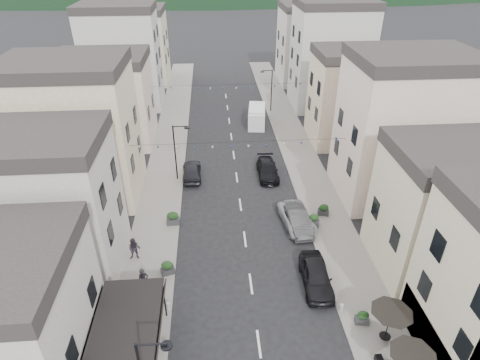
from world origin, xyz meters
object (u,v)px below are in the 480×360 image
(parked_car_a, at_px, (316,276))
(parked_car_e, at_px, (192,171))
(parked_car_b, at_px, (298,220))
(pedestrian_a, at_px, (144,280))
(parked_car_c, at_px, (297,219))
(parked_car_d, at_px, (268,170))
(pedestrian_b, at_px, (134,249))
(delivery_van, at_px, (257,115))

(parked_car_a, relative_size, parked_car_e, 1.05)
(parked_car_b, relative_size, pedestrian_a, 2.40)
(parked_car_a, relative_size, parked_car_c, 0.93)
(parked_car_c, xyz_separation_m, parked_car_d, (-1.38, 8.60, -0.01))
(parked_car_c, distance_m, pedestrian_b, 13.61)
(parked_car_c, height_order, delivery_van, delivery_van)
(parked_car_a, height_order, delivery_van, delivery_van)
(parked_car_b, distance_m, parked_car_d, 8.96)
(parked_car_a, bearing_deg, pedestrian_b, 166.62)
(delivery_van, bearing_deg, pedestrian_b, -108.25)
(parked_car_d, height_order, delivery_van, delivery_van)
(parked_car_e, distance_m, pedestrian_a, 15.80)
(delivery_van, distance_m, pedestrian_b, 28.13)
(parked_car_e, bearing_deg, pedestrian_a, 77.97)
(parked_car_d, bearing_deg, parked_car_e, 178.56)
(parked_car_b, height_order, parked_car_d, parked_car_b)
(pedestrian_a, bearing_deg, parked_car_b, 5.47)
(pedestrian_a, bearing_deg, parked_car_a, -23.57)
(parked_car_d, relative_size, delivery_van, 0.89)
(parked_car_d, bearing_deg, parked_car_b, -80.83)
(parked_car_e, xyz_separation_m, pedestrian_b, (-4.01, -12.12, 0.27))
(parked_car_e, xyz_separation_m, delivery_van, (8.18, 13.23, 0.47))
(parked_car_e, bearing_deg, parked_car_a, 118.74)
(delivery_van, relative_size, pedestrian_a, 2.86)
(parked_car_d, distance_m, delivery_van, 13.49)
(parked_car_e, bearing_deg, parked_car_c, 134.57)
(parked_car_c, relative_size, parked_car_e, 1.13)
(parked_car_c, height_order, pedestrian_a, pedestrian_a)
(parked_car_c, distance_m, delivery_van, 22.10)
(parked_car_a, distance_m, pedestrian_b, 13.70)
(parked_car_b, height_order, parked_car_c, parked_car_b)
(parked_car_b, xyz_separation_m, parked_car_e, (-9.20, 9.10, 0.01))
(delivery_van, relative_size, pedestrian_b, 2.98)
(parked_car_a, xyz_separation_m, parked_car_d, (-1.38, 15.50, -0.11))
(parked_car_d, xyz_separation_m, parked_car_e, (-7.82, 0.24, 0.07))
(parked_car_e, xyz_separation_m, pedestrian_a, (-2.87, -15.54, 0.31))
(pedestrian_a, bearing_deg, pedestrian_b, 85.84)
(parked_car_c, bearing_deg, parked_car_a, -96.88)
(parked_car_b, distance_m, pedestrian_a, 13.68)
(parked_car_d, relative_size, pedestrian_b, 2.65)
(parked_car_a, bearing_deg, parked_car_b, 91.95)
(parked_car_b, height_order, delivery_van, delivery_van)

